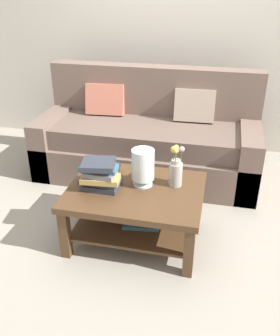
# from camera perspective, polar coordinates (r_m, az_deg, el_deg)

# --- Properties ---
(ground_plane) EXTENTS (10.00, 10.00, 0.00)m
(ground_plane) POSITION_cam_1_polar(r_m,az_deg,el_deg) (3.33, 0.47, -6.78)
(ground_plane) COLOR gray
(back_wall) EXTENTS (6.40, 0.12, 2.70)m
(back_wall) POSITION_cam_1_polar(r_m,az_deg,el_deg) (4.41, 5.49, 20.56)
(back_wall) COLOR beige
(back_wall) RESTS_ON ground
(couch) EXTENTS (2.21, 0.90, 1.06)m
(couch) POSITION_cam_1_polar(r_m,az_deg,el_deg) (3.85, 1.29, 4.40)
(couch) COLOR brown
(couch) RESTS_ON ground
(coffee_table) EXTENTS (1.02, 0.78, 0.45)m
(coffee_table) POSITION_cam_1_polar(r_m,az_deg,el_deg) (2.86, -0.59, -5.46)
(coffee_table) COLOR #4C331E
(coffee_table) RESTS_ON ground
(book_stack_main) EXTENTS (0.32, 0.25, 0.23)m
(book_stack_main) POSITION_cam_1_polar(r_m,az_deg,el_deg) (2.77, -6.14, -1.06)
(book_stack_main) COLOR #2D333D
(book_stack_main) RESTS_ON coffee_table
(glass_hurricane_vase) EXTENTS (0.17, 0.17, 0.29)m
(glass_hurricane_vase) POSITION_cam_1_polar(r_m,az_deg,el_deg) (2.77, 0.46, 0.36)
(glass_hurricane_vase) COLOR silver
(glass_hurricane_vase) RESTS_ON coffee_table
(flower_pitcher) EXTENTS (0.11, 0.11, 0.33)m
(flower_pitcher) POSITION_cam_1_polar(r_m,az_deg,el_deg) (2.79, 5.53, -0.31)
(flower_pitcher) COLOR #9E998E
(flower_pitcher) RESTS_ON coffee_table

